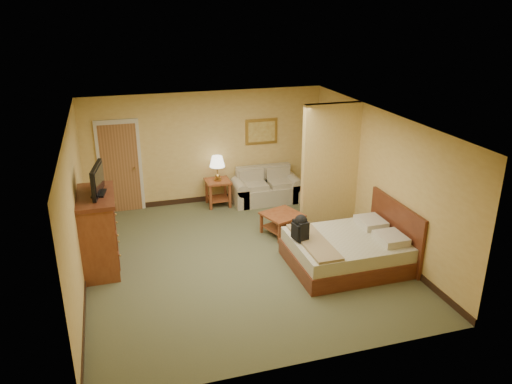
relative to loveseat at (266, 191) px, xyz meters
name	(u,v)px	position (x,y,z in m)	size (l,w,h in m)	color
floor	(241,258)	(-1.32, -2.57, -0.27)	(6.00, 6.00, 0.00)	#535637
ceiling	(239,120)	(-1.32, -2.57, 2.33)	(6.00, 6.00, 0.00)	white
back_wall	(206,148)	(-1.32, 0.43, 1.03)	(5.50, 0.02, 2.60)	#D6B05B
left_wall	(76,211)	(-4.07, -2.57, 1.03)	(0.02, 6.00, 2.60)	#D6B05B
right_wall	(379,178)	(1.43, -2.57, 1.03)	(0.02, 6.00, 2.60)	#D6B05B
partition	(330,166)	(0.83, -1.64, 1.03)	(1.20, 0.15, 2.60)	#D6B05B
door	(120,167)	(-3.27, 0.39, 0.77)	(0.94, 0.16, 2.10)	beige
baseboard	(208,198)	(-1.32, 0.42, -0.21)	(5.50, 0.02, 0.12)	black
loveseat	(266,191)	(0.00, 0.00, 0.00)	(1.61, 0.75, 0.82)	tan
side_table	(218,189)	(-1.15, 0.08, 0.14)	(0.56, 0.56, 0.61)	brown
table_lamp	(217,162)	(-1.15, 0.08, 0.79)	(0.35, 0.35, 0.58)	#A37D3C
coffee_table	(282,220)	(-0.25, -1.81, 0.06)	(0.89, 0.89, 0.45)	brown
wall_picture	(261,132)	(0.00, 0.40, 1.33)	(0.78, 0.04, 0.60)	#B78E3F
dresser	(98,232)	(-3.79, -2.18, 0.44)	(0.69, 1.31, 1.40)	brown
tv	(97,181)	(-3.69, -2.18, 1.37)	(0.27, 0.83, 0.51)	black
bed	(350,249)	(0.50, -3.35, 0.04)	(2.01, 1.71, 1.11)	#522113
backpack	(301,227)	(-0.40, -3.19, 0.53)	(0.24, 0.31, 0.48)	black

